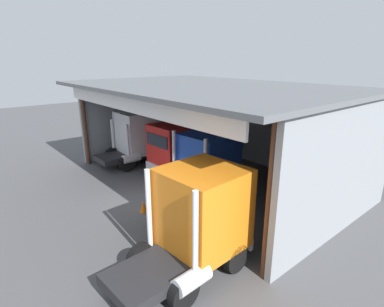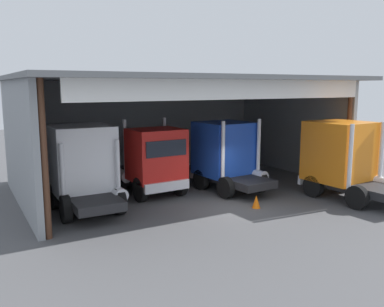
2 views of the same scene
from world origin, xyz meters
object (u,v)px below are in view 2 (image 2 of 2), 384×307
Objects in this scene: truck_white_right_bay at (83,165)px; truck_red_center_left_bay at (152,161)px; truck_orange_left_bay at (344,158)px; truck_blue_center_bay at (227,154)px; traffic_cone at (256,202)px; tool_cart at (233,156)px; oil_drum at (239,156)px.

truck_red_center_left_bay is (3.49, 0.73, -0.24)m from truck_white_right_bay.
truck_orange_left_bay reaches higher than truck_white_right_bay.
truck_red_center_left_bay is 1.11× the size of truck_blue_center_bay.
truck_red_center_left_bay is at bearing 125.44° from traffic_cone.
tool_cart is at bearing 60.36° from traffic_cone.
truck_red_center_left_bay reaches higher than truck_orange_left_bay.
truck_white_right_bay is at bearing -155.04° from oil_drum.
truck_white_right_bay is at bearing 151.81° from traffic_cone.
tool_cart is (8.07, 4.73, -1.18)m from truck_red_center_left_bay.
truck_red_center_left_bay is 5.68× the size of oil_drum.
truck_blue_center_bay is 0.87× the size of truck_orange_left_bay.
tool_cart is (4.36, 5.60, -1.32)m from truck_blue_center_bay.
truck_blue_center_bay reaches higher than traffic_cone.
truck_blue_center_bay is at bearing 164.92° from truck_red_center_left_bay.
truck_blue_center_bay is at bearing 77.77° from traffic_cone.
traffic_cone is at bearing -122.47° from oil_drum.
truck_white_right_bay is 7.53m from traffic_cone.
truck_white_right_bay is at bearing 9.82° from truck_red_center_left_bay.
truck_red_center_left_bay is at bearing 12.46° from truck_white_right_bay.
truck_blue_center_bay is 5.11× the size of oil_drum.
oil_drum is 0.87× the size of tool_cart.
truck_white_right_bay is 11.84m from truck_orange_left_bay.
truck_orange_left_bay is at bearing -19.48° from truck_white_right_bay.
truck_orange_left_bay is at bearing -92.69° from tool_cart.
truck_blue_center_bay is at bearing -0.41° from truck_white_right_bay.
truck_white_right_bay is 5.13× the size of oil_drum.
truck_white_right_bay reaches higher than tool_cart.
tool_cart is at bearing -160.06° from oil_drum.
traffic_cone is (-5.86, -9.22, -0.15)m from oil_drum.
truck_orange_left_bay is 9.05× the size of traffic_cone.
traffic_cone is at bearing -119.64° from tool_cart.
truck_red_center_left_bay is 10.25m from oil_drum.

